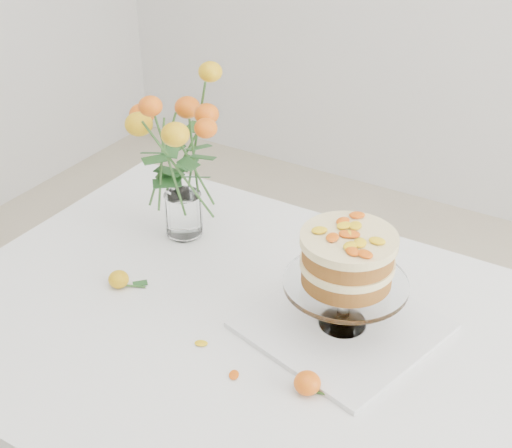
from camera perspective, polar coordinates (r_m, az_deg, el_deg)
The scene contains 8 objects.
table at distance 1.46m, azimuth 1.98°, elevation -11.40°, with size 1.43×0.93×0.76m.
napkin at distance 1.43m, azimuth 6.91°, elevation -8.07°, with size 0.33×0.33×0.01m, color white.
cake_stand at distance 1.34m, azimuth 7.31°, elevation -3.15°, with size 0.24×0.24×0.21m.
rose_vase at distance 1.58m, azimuth -6.20°, elevation 7.03°, with size 0.34×0.34×0.44m.
loose_rose_near at distance 1.54m, azimuth -10.92°, elevation -4.37°, with size 0.08×0.05×0.04m.
loose_rose_far at distance 1.28m, azimuth 4.14°, elevation -12.59°, with size 0.09×0.05×0.04m.
stray_petal_a at distance 1.39m, azimuth -4.41°, elevation -9.50°, with size 0.03×0.02×0.00m, color yellow.
stray_petal_b at distance 1.32m, azimuth -1.78°, elevation -11.98°, with size 0.03×0.02×0.00m, color yellow.
Camera 1 is at (0.51, -0.94, 1.67)m, focal length 50.00 mm.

